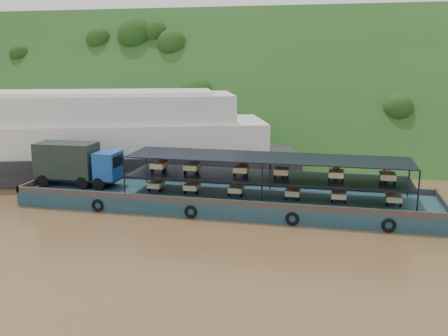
# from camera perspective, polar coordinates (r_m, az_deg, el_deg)

# --- Properties ---
(ground) EXTENTS (160.00, 160.00, 0.00)m
(ground) POSITION_cam_1_polar(r_m,az_deg,el_deg) (40.47, 1.84, -5.46)
(ground) COLOR brown
(ground) RESTS_ON ground
(hillside) EXTENTS (140.00, 39.60, 39.60)m
(hillside) POSITION_cam_1_polar(r_m,az_deg,el_deg) (75.23, 7.01, 2.83)
(hillside) COLOR #183D16
(hillside) RESTS_ON ground
(cargo_barge) EXTENTS (35.00, 7.18, 5.06)m
(cargo_barge) POSITION_cam_1_polar(r_m,az_deg,el_deg) (42.67, -2.22, -2.73)
(cargo_barge) COLOR #12353F
(cargo_barge) RESTS_ON ground
(passenger_ferry) EXTENTS (45.85, 25.24, 9.04)m
(passenger_ferry) POSITION_cam_1_polar(r_m,az_deg,el_deg) (55.68, -15.36, 3.20)
(passenger_ferry) COLOR black
(passenger_ferry) RESTS_ON ground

